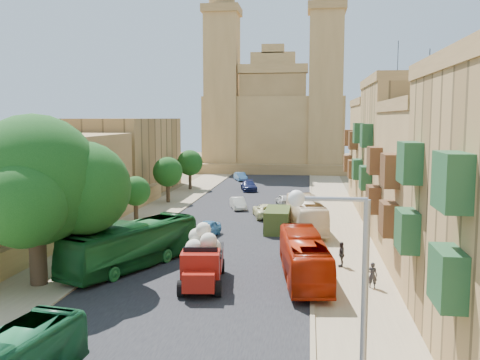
% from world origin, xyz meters
% --- Properties ---
extents(ground, '(260.00, 260.00, 0.00)m').
position_xyz_m(ground, '(0.00, 0.00, 0.00)').
color(ground, brown).
extents(road_surface, '(14.00, 140.00, 0.01)m').
position_xyz_m(road_surface, '(0.00, 30.00, 0.01)').
color(road_surface, black).
rests_on(road_surface, ground).
extents(sidewalk_east, '(5.00, 140.00, 0.01)m').
position_xyz_m(sidewalk_east, '(9.50, 30.00, 0.01)').
color(sidewalk_east, '#938060').
rests_on(sidewalk_east, ground).
extents(sidewalk_west, '(5.00, 140.00, 0.01)m').
position_xyz_m(sidewalk_west, '(-9.50, 30.00, 0.01)').
color(sidewalk_west, '#938060').
rests_on(sidewalk_west, ground).
extents(kerb_east, '(0.25, 140.00, 0.12)m').
position_xyz_m(kerb_east, '(7.00, 30.00, 0.06)').
color(kerb_east, '#938060').
rests_on(kerb_east, ground).
extents(kerb_west, '(0.25, 140.00, 0.12)m').
position_xyz_m(kerb_west, '(-7.00, 30.00, 0.06)').
color(kerb_west, '#938060').
rests_on(kerb_west, ground).
extents(townhouse_b, '(9.00, 14.00, 14.90)m').
position_xyz_m(townhouse_b, '(15.95, 11.00, 5.66)').
color(townhouse_b, '#9D7947').
rests_on(townhouse_b, ground).
extents(townhouse_c, '(9.00, 14.00, 17.40)m').
position_xyz_m(townhouse_c, '(15.95, 25.00, 6.91)').
color(townhouse_c, '#A8814C').
rests_on(townhouse_c, ground).
extents(townhouse_d, '(9.00, 14.00, 15.90)m').
position_xyz_m(townhouse_d, '(15.95, 39.00, 6.16)').
color(townhouse_d, '#9D7947').
rests_on(townhouse_d, ground).
extents(west_wall, '(1.00, 40.00, 1.80)m').
position_xyz_m(west_wall, '(-12.50, 20.00, 0.90)').
color(west_wall, '#9D7947').
rests_on(west_wall, ground).
extents(west_building_low, '(10.00, 28.00, 8.40)m').
position_xyz_m(west_building_low, '(-18.00, 18.00, 4.20)').
color(west_building_low, olive).
rests_on(west_building_low, ground).
extents(west_building_mid, '(10.00, 22.00, 10.00)m').
position_xyz_m(west_building_mid, '(-18.00, 44.00, 5.00)').
color(west_building_mid, '#A8814C').
rests_on(west_building_mid, ground).
extents(church, '(28.00, 22.50, 36.30)m').
position_xyz_m(church, '(-0.00, 78.61, 9.52)').
color(church, '#9D7947').
rests_on(church, ground).
extents(ficus_tree, '(10.35, 9.52, 10.35)m').
position_xyz_m(ficus_tree, '(-9.41, 4.01, 6.12)').
color(ficus_tree, '#38291C').
rests_on(ficus_tree, ground).
extents(street_tree_a, '(2.92, 2.92, 4.49)m').
position_xyz_m(street_tree_a, '(-10.00, 12.00, 3.00)').
color(street_tree_a, '#38291C').
rests_on(street_tree_a, ground).
extents(street_tree_b, '(2.89, 2.89, 4.45)m').
position_xyz_m(street_tree_b, '(-10.00, 24.00, 2.97)').
color(street_tree_b, '#38291C').
rests_on(street_tree_b, ground).
extents(street_tree_c, '(3.55, 3.55, 5.46)m').
position_xyz_m(street_tree_c, '(-10.00, 36.00, 3.66)').
color(street_tree_c, '#38291C').
rests_on(street_tree_c, ground).
extents(street_tree_d, '(3.64, 3.64, 5.59)m').
position_xyz_m(street_tree_d, '(-10.00, 48.00, 3.75)').
color(street_tree_d, '#38291C').
rests_on(street_tree_d, ground).
extents(streetlamp, '(2.11, 0.44, 8.22)m').
position_xyz_m(streetlamp, '(7.72, -12.00, 5.20)').
color(streetlamp, gray).
rests_on(streetlamp, ground).
extents(red_truck, '(3.14, 6.46, 3.64)m').
position_xyz_m(red_truck, '(0.38, 5.28, 1.60)').
color(red_truck, maroon).
rests_on(red_truck, ground).
extents(olive_pickup, '(2.25, 4.90, 2.02)m').
position_xyz_m(olive_pickup, '(4.00, 21.24, 0.99)').
color(olive_pickup, '#3A4A1B').
rests_on(olive_pickup, ground).
extents(bus_green_north, '(6.99, 11.34, 3.13)m').
position_xyz_m(bus_green_north, '(-5.03, 8.23, 1.57)').
color(bus_green_north, '#124E1D').
rests_on(bus_green_north, ground).
extents(bus_red_east, '(3.55, 10.40, 2.84)m').
position_xyz_m(bus_red_east, '(6.49, 7.01, 1.42)').
color(bus_red_east, '#AD1F05').
rests_on(bus_red_east, ground).
extents(bus_cream_east, '(3.95, 10.76, 2.93)m').
position_xyz_m(bus_cream_east, '(6.50, 22.05, 1.47)').
color(bus_cream_east, '#FFE3BA').
rests_on(bus_cream_east, ground).
extents(car_blue_a, '(2.34, 4.25, 1.37)m').
position_xyz_m(car_blue_a, '(-1.88, 18.00, 0.69)').
color(car_blue_a, '#3E86BB').
rests_on(car_blue_a, ground).
extents(car_white_a, '(2.44, 4.16, 1.30)m').
position_xyz_m(car_white_a, '(-1.03, 32.28, 0.65)').
color(car_white_a, silver).
rests_on(car_white_a, ground).
extents(car_cream, '(3.30, 5.33, 1.38)m').
position_xyz_m(car_cream, '(2.39, 27.76, 0.69)').
color(car_cream, '#F0EBAD').
rests_on(car_cream, ground).
extents(car_dkblue, '(2.98, 5.19, 1.42)m').
position_xyz_m(car_dkblue, '(-1.55, 47.42, 0.71)').
color(car_dkblue, '#101942').
rests_on(car_dkblue, ground).
extents(car_white_b, '(2.39, 3.77, 1.19)m').
position_xyz_m(car_white_b, '(3.85, 36.09, 0.60)').
color(car_white_b, silver).
rests_on(car_white_b, ground).
extents(car_blue_b, '(2.78, 4.34, 1.35)m').
position_xyz_m(car_blue_b, '(-4.19, 59.09, 0.67)').
color(car_blue_b, teal).
rests_on(car_blue_b, ground).
extents(pedestrian_a, '(0.66, 0.53, 1.57)m').
position_xyz_m(pedestrian_a, '(10.55, 5.84, 0.78)').
color(pedestrian_a, '#29282B').
rests_on(pedestrian_a, ground).
extents(pedestrian_c, '(0.45, 1.03, 1.74)m').
position_xyz_m(pedestrian_c, '(8.99, 10.22, 0.87)').
color(pedestrian_c, '#373738').
rests_on(pedestrian_c, ground).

